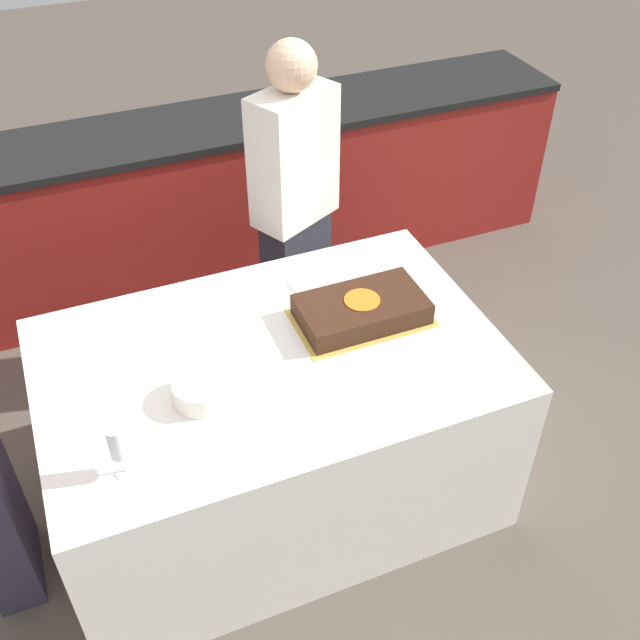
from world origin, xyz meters
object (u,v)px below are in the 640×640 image
object	(u,v)px
plate_stack	(201,391)
wine_glass	(117,443)
cake	(362,310)
person_cutting_cake	(295,213)

from	to	relation	value
plate_stack	wine_glass	xyz separation A→B (m)	(-0.30, -0.21, 0.09)
plate_stack	wine_glass	size ratio (longest dim) A/B	0.96
plate_stack	wine_glass	world-z (taller)	wine_glass
cake	plate_stack	size ratio (longest dim) A/B	2.71
cake	plate_stack	world-z (taller)	cake
person_cutting_cake	wine_glass	bearing A→B (deg)	21.50
cake	person_cutting_cake	size ratio (longest dim) A/B	0.32
person_cutting_cake	cake	bearing A→B (deg)	63.14
cake	person_cutting_cake	xyz separation A→B (m)	(0.00, 0.71, 0.02)
wine_glass	person_cutting_cake	bearing A→B (deg)	48.36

